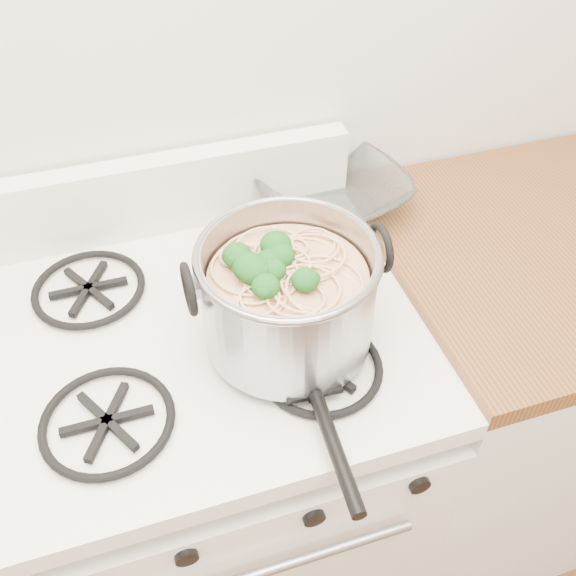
{
  "coord_description": "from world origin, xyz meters",
  "views": [
    {
      "loc": [
        -0.08,
        0.51,
        1.73
      ],
      "look_at": [
        0.14,
        1.19,
        1.03
      ],
      "focal_mm": 40.0,
      "sensor_mm": 36.0,
      "label": 1
    }
  ],
  "objects_px": {
    "stock_pot": "(288,297)",
    "glass_bowl": "(331,200)",
    "spatula": "(306,367)",
    "gas_range": "(219,470)"
  },
  "relations": [
    {
      "from": "gas_range",
      "to": "spatula",
      "type": "relative_size",
      "value": 2.98
    },
    {
      "from": "gas_range",
      "to": "spatula",
      "type": "height_order",
      "value": "spatula"
    },
    {
      "from": "gas_range",
      "to": "spatula",
      "type": "xyz_separation_m",
      "value": [
        0.14,
        -0.16,
        0.5
      ]
    },
    {
      "from": "stock_pot",
      "to": "glass_bowl",
      "type": "height_order",
      "value": "stock_pot"
    },
    {
      "from": "gas_range",
      "to": "stock_pot",
      "type": "bearing_deg",
      "value": -28.39
    },
    {
      "from": "stock_pot",
      "to": "glass_bowl",
      "type": "relative_size",
      "value": 2.68
    },
    {
      "from": "spatula",
      "to": "glass_bowl",
      "type": "distance_m",
      "value": 0.44
    },
    {
      "from": "stock_pot",
      "to": "glass_bowl",
      "type": "bearing_deg",
      "value": 58.38
    },
    {
      "from": "glass_bowl",
      "to": "spatula",
      "type": "bearing_deg",
      "value": -115.64
    },
    {
      "from": "stock_pot",
      "to": "spatula",
      "type": "height_order",
      "value": "stock_pot"
    }
  ]
}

